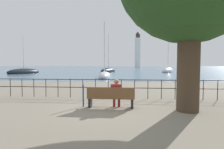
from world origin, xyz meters
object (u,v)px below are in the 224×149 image
Objects in this scene: sailboat_3 at (168,71)px; harbor_lighthouse at (138,51)px; seated_person_left at (116,92)px; sailboat_1 at (108,71)px; park_bench at (111,98)px; sailboat_2 at (104,76)px; sailboat_0 at (24,72)px; closed_umbrella at (83,94)px.

sailboat_3 is 0.36× the size of harbor_lighthouse.
sailboat_1 is at bearing 96.99° from seated_person_left.
park_bench is 17.80m from sailboat_2.
sailboat_1 is at bearing 53.01° from sailboat_0.
sailboat_1 is at bearing 92.04° from sailboat_2.
sailboat_0 reaches higher than park_bench.
sailboat_0 is 1.04× the size of sailboat_2.
harbor_lighthouse is (12.65, 91.20, 12.62)m from sailboat_1.
harbor_lighthouse is at bearing 86.43° from park_bench.
seated_person_left is 0.04× the size of harbor_lighthouse.
park_bench is at bearing -84.30° from sailboat_2.
sailboat_0 is (-22.15, 28.69, -0.34)m from seated_person_left.
closed_umbrella reaches higher than park_bench.
harbor_lighthouse reaches higher than seated_person_left.
sailboat_3 is at bearing -88.14° from harbor_lighthouse.
closed_umbrella is at bearing 177.51° from seated_person_left.
sailboat_1 is at bearing 94.85° from closed_umbrella.
sailboat_1 reaches higher than sailboat_2.
sailboat_1 is 1.06× the size of sailboat_3.
seated_person_left is at bearing 18.26° from park_bench.
sailboat_3 reaches higher than seated_person_left.
seated_person_left is at bearing -83.03° from sailboat_3.
sailboat_1 reaches higher than park_bench.
seated_person_left is 0.15× the size of sailboat_2.
harbor_lighthouse reaches higher than sailboat_1.
seated_person_left is 40.75m from sailboat_3.
sailboat_0 is 0.32× the size of harbor_lighthouse.
sailboat_3 is at bearing 17.45° from sailboat_1.
harbor_lighthouse is (-2.95, 90.77, 12.59)m from sailboat_3.
sailboat_2 reaches higher than seated_person_left.
sailboat_0 is at bearing 125.85° from closed_umbrella.
sailboat_2 is at bearing -69.15° from sailboat_1.
sailboat_1 reaches higher than closed_umbrella.
sailboat_3 is at bearing 74.57° from seated_person_left.
seated_person_left is 0.14× the size of sailboat_0.
closed_umbrella is at bearing -88.22° from sailboat_2.
sailboat_3 is (10.84, 39.29, -0.30)m from seated_person_left.
sailboat_3 is at bearing 74.29° from park_bench.
seated_person_left is at bearing -83.52° from sailboat_2.
park_bench is 39.20m from sailboat_1.
harbor_lighthouse reaches higher than park_bench.
closed_umbrella is at bearing -94.12° from harbor_lighthouse.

